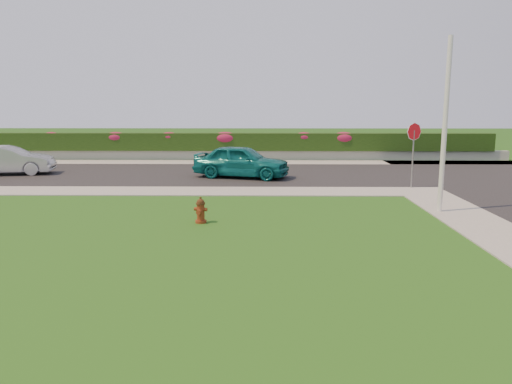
{
  "coord_description": "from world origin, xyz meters",
  "views": [
    {
      "loc": [
        0.49,
        -11.09,
        3.61
      ],
      "look_at": [
        0.3,
        3.96,
        0.9
      ],
      "focal_mm": 35.0,
      "sensor_mm": 36.0,
      "label": 1
    }
  ],
  "objects_px": {
    "sedan_teal": "(242,161)",
    "utility_pole": "(445,126)",
    "sedan_silver": "(8,160)",
    "stop_sign": "(414,139)",
    "fire_hydrant": "(201,211)"
  },
  "relations": [
    {
      "from": "sedan_teal",
      "to": "stop_sign",
      "type": "height_order",
      "value": "stop_sign"
    },
    {
      "from": "sedan_teal",
      "to": "sedan_silver",
      "type": "height_order",
      "value": "sedan_teal"
    },
    {
      "from": "utility_pole",
      "to": "stop_sign",
      "type": "bearing_deg",
      "value": 84.62
    },
    {
      "from": "sedan_silver",
      "to": "utility_pole",
      "type": "distance_m",
      "value": 20.53
    },
    {
      "from": "sedan_teal",
      "to": "utility_pole",
      "type": "relative_size",
      "value": 0.81
    },
    {
      "from": "sedan_silver",
      "to": "utility_pole",
      "type": "height_order",
      "value": "utility_pole"
    },
    {
      "from": "utility_pole",
      "to": "stop_sign",
      "type": "relative_size",
      "value": 2.04
    },
    {
      "from": "fire_hydrant",
      "to": "sedan_silver",
      "type": "xyz_separation_m",
      "value": [
        -10.86,
        9.94,
        0.37
      ]
    },
    {
      "from": "sedan_teal",
      "to": "sedan_silver",
      "type": "xyz_separation_m",
      "value": [
        -11.73,
        0.85,
        -0.07
      ]
    },
    {
      "from": "utility_pole",
      "to": "sedan_teal",
      "type": "bearing_deg",
      "value": 132.53
    },
    {
      "from": "sedan_teal",
      "to": "utility_pole",
      "type": "height_order",
      "value": "utility_pole"
    },
    {
      "from": "fire_hydrant",
      "to": "utility_pole",
      "type": "distance_m",
      "value": 8.3
    },
    {
      "from": "sedan_teal",
      "to": "utility_pole",
      "type": "xyz_separation_m",
      "value": [
        6.9,
        -7.52,
        2.02
      ]
    },
    {
      "from": "sedan_silver",
      "to": "stop_sign",
      "type": "distance_m",
      "value": 19.47
    },
    {
      "from": "sedan_silver",
      "to": "sedan_teal",
      "type": "bearing_deg",
      "value": -104.41
    }
  ]
}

